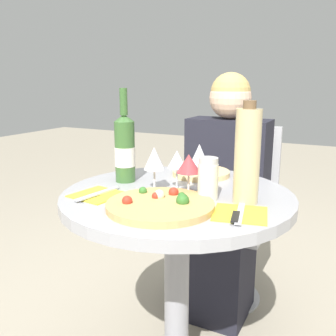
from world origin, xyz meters
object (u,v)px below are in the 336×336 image
object	(u,v)px
seated_diner	(222,206)
wine_bottle	(125,148)
chair_behind_diner	(230,216)
tall_carafe	(248,156)
pizza_large	(161,205)
dining_table	(177,247)

from	to	relation	value
seated_diner	wine_bottle	xyz separation A→B (m)	(-0.20, -0.54, 0.36)
chair_behind_diner	tall_carafe	bearing A→B (deg)	110.38
pizza_large	tall_carafe	bearing A→B (deg)	39.46
dining_table	chair_behind_diner	size ratio (longest dim) A/B	0.87
dining_table	tall_carafe	distance (m)	0.42
chair_behind_diner	tall_carafe	world-z (taller)	tall_carafe
seated_diner	dining_table	bearing A→B (deg)	93.25
dining_table	seated_diner	size ratio (longest dim) A/B	0.67
seated_diner	pizza_large	size ratio (longest dim) A/B	3.65
seated_diner	chair_behind_diner	bearing A→B (deg)	-90.00
tall_carafe	seated_diner	bearing A→B (deg)	114.84
pizza_large	wine_bottle	world-z (taller)	wine_bottle
seated_diner	wine_bottle	bearing A→B (deg)	69.16
dining_table	pizza_large	size ratio (longest dim) A/B	2.43
dining_table	chair_behind_diner	xyz separation A→B (m)	(-0.03, 0.73, -0.13)
chair_behind_diner	wine_bottle	world-z (taller)	wine_bottle
wine_bottle	tall_carafe	xyz separation A→B (m)	(0.47, -0.04, 0.02)
seated_diner	wine_bottle	distance (m)	0.68
pizza_large	dining_table	bearing A→B (deg)	98.53
dining_table	chair_behind_diner	bearing A→B (deg)	92.62
dining_table	chair_behind_diner	world-z (taller)	chair_behind_diner
dining_table	seated_diner	world-z (taller)	seated_diner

